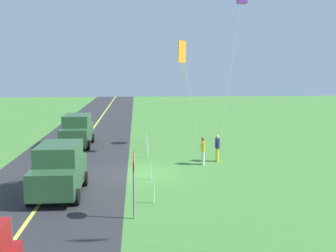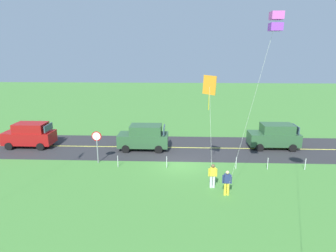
% 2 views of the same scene
% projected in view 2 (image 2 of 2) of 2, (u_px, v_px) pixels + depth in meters
% --- Properties ---
extents(ground_plane, '(120.00, 120.00, 0.10)m').
position_uv_depth(ground_plane, '(182.00, 165.00, 22.21)').
color(ground_plane, '#478438').
extents(asphalt_road, '(120.00, 7.00, 0.00)m').
position_uv_depth(asphalt_road, '(182.00, 148.00, 26.07)').
color(asphalt_road, '#2D2D30').
rests_on(asphalt_road, ground).
extents(road_centre_stripe, '(120.00, 0.16, 0.00)m').
position_uv_depth(road_centre_stripe, '(182.00, 148.00, 26.07)').
color(road_centre_stripe, '#E5E04C').
rests_on(road_centre_stripe, asphalt_road).
extents(car_suv_foreground, '(4.40, 2.12, 2.24)m').
position_uv_depth(car_suv_foreground, '(144.00, 137.00, 25.33)').
color(car_suv_foreground, '#2D5633').
rests_on(car_suv_foreground, ground).
extents(car_parked_east_near, '(4.40, 2.12, 2.24)m').
position_uv_depth(car_parked_east_near, '(30.00, 135.00, 26.03)').
color(car_parked_east_near, maroon).
rests_on(car_parked_east_near, ground).
extents(car_parked_west_near, '(4.40, 2.12, 2.24)m').
position_uv_depth(car_parked_west_near, '(274.00, 136.00, 25.68)').
color(car_parked_west_near, '#2D5633').
rests_on(car_parked_west_near, ground).
extents(stop_sign, '(0.76, 0.08, 2.56)m').
position_uv_depth(stop_sign, '(97.00, 141.00, 22.10)').
color(stop_sign, gray).
rests_on(stop_sign, ground).
extents(person_adult_near, '(0.58, 0.22, 1.60)m').
position_uv_depth(person_adult_near, '(213.00, 175.00, 18.20)').
color(person_adult_near, silver).
rests_on(person_adult_near, ground).
extents(person_adult_companion, '(0.58, 0.22, 1.60)m').
position_uv_depth(person_adult_companion, '(227.00, 182.00, 17.23)').
color(person_adult_companion, yellow).
rests_on(person_adult_companion, ground).
extents(kite_red_low, '(0.83, 1.56, 7.07)m').
position_uv_depth(kite_red_low, '(210.00, 87.00, 18.05)').
color(kite_red_low, silver).
rests_on(kite_red_low, ground).
extents(kite_blue_mid, '(1.83, 1.96, 10.29)m').
position_uv_depth(kite_blue_mid, '(276.00, 22.00, 13.29)').
color(kite_blue_mid, silver).
rests_on(kite_blue_mid, ground).
extents(fence_post_0, '(0.05, 0.05, 0.90)m').
position_uv_depth(fence_post_0, '(305.00, 164.00, 21.05)').
color(fence_post_0, silver).
rests_on(fence_post_0, ground).
extents(fence_post_1, '(0.05, 0.05, 0.90)m').
position_uv_depth(fence_post_1, '(268.00, 164.00, 21.16)').
color(fence_post_1, silver).
rests_on(fence_post_1, ground).
extents(fence_post_2, '(0.05, 0.05, 0.90)m').
position_uv_depth(fence_post_2, '(236.00, 163.00, 21.25)').
color(fence_post_2, silver).
rests_on(fence_post_2, ground).
extents(fence_post_3, '(0.05, 0.05, 0.90)m').
position_uv_depth(fence_post_3, '(167.00, 162.00, 21.46)').
color(fence_post_3, silver).
rests_on(fence_post_3, ground).
extents(fence_post_4, '(0.05, 0.05, 0.90)m').
position_uv_depth(fence_post_4, '(118.00, 161.00, 21.60)').
color(fence_post_4, silver).
rests_on(fence_post_4, ground).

